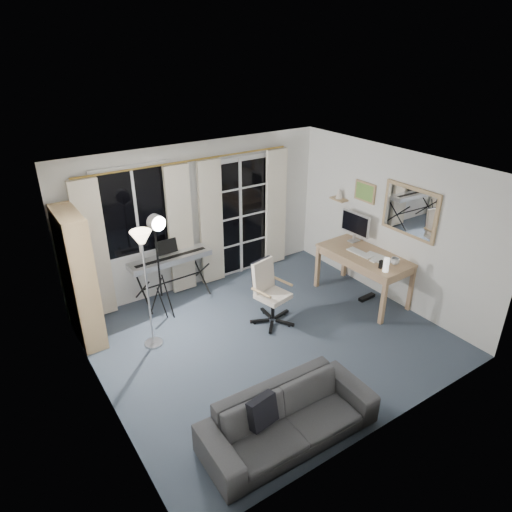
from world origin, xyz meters
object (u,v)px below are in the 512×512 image
Objects in this scene: keyboard_piano at (170,260)px; monitor at (355,224)px; studio_light at (157,235)px; office_chair at (268,287)px; bookshelf at (77,282)px; torchiere_lamp at (143,255)px; desk at (364,259)px; sofa at (289,411)px; mug at (395,260)px.

monitor is at bearing -24.91° from keyboard_piano.
keyboard_piano is at bearing 40.62° from studio_light.
monitor is (2.76, -1.15, 0.36)m from keyboard_piano.
office_chair is at bearing -178.47° from monitor.
keyboard_piano is 0.77× the size of studio_light.
torchiere_lamp is (0.72, -0.67, 0.47)m from bookshelf.
studio_light is (0.39, 0.49, 0.00)m from torchiere_lamp.
office_chair is 1.90m from monitor.
bookshelf is at bearing 165.33° from monitor.
torchiere_lamp is 1.13× the size of desk.
bookshelf is 3.29m from sofa.
keyboard_piano is 2.33× the size of monitor.
bookshelf is 14.58× the size of mug.
sofa is (0.17, -2.82, -1.00)m from studio_light.
bookshelf is 4.23m from desk.
bookshelf is at bearing 137.17° from torchiere_lamp.
office_chair is 1.93m from mug.
bookshelf is at bearing 155.74° from mug.
office_chair is 0.50× the size of sofa.
mug is at bearing -37.79° from office_chair.
studio_light reaches higher than keyboard_piano.
bookshelf reaches higher than mug.
keyboard_piano is 3.40m from mug.
mug reaches higher than desk.
torchiere_lamp is at bearing 173.59° from monitor.
studio_light is at bearing 94.83° from sofa.
torchiere_lamp is 13.17× the size of mug.
studio_light is at bearing 164.23° from monitor.
torchiere_lamp is 3.42m from desk.
torchiere_lamp is 1.28× the size of keyboard_piano.
mug is (1.73, -0.82, 0.29)m from office_chair.
mug is at bearing -40.53° from keyboard_piano.
office_chair is (1.66, -0.36, -0.80)m from torchiere_lamp.
bookshelf reaches higher than studio_light.
office_chair reaches higher than mug.
monitor is (3.09, -0.72, -0.29)m from studio_light.
sofa is at bearing -151.51° from desk.
keyboard_piano reaches higher than office_chair.
torchiere_lamp is 1.78× the size of office_chair.
monitor is (0.20, 0.45, 0.39)m from desk.
mug is (3.38, -1.18, -0.51)m from torchiere_lamp.
studio_light reaches higher than monitor.
sofa is (-2.92, -2.09, -0.71)m from monitor.
sofa is at bearing -98.33° from studio_light.
monitor is at bearing -24.93° from studio_light.
monitor reaches higher than keyboard_piano.
torchiere_lamp reaches higher than monitor.
mug is (4.10, -1.85, -0.04)m from bookshelf.
keyboard_piano is (0.72, 0.92, -0.64)m from torchiere_lamp.
mug is 0.07× the size of sofa.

